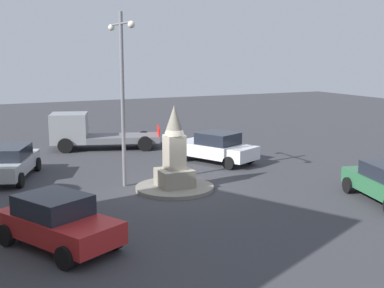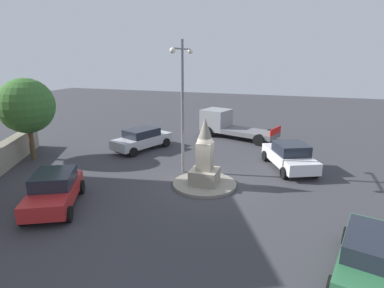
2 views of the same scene
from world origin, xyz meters
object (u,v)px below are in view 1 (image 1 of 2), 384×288
(streetlamp, at_px, (122,83))
(car_white_passing, at_px, (216,147))
(car_silver_waiting, at_px, (10,162))
(truck_grey_parked_left, at_px, (88,132))
(car_red_parked_right, at_px, (57,221))
(monument, at_px, (174,154))

(streetlamp, height_order, car_white_passing, streetlamp)
(car_silver_waiting, bearing_deg, truck_grey_parked_left, 138.59)
(car_red_parked_right, relative_size, car_silver_waiting, 0.91)
(monument, xyz_separation_m, car_silver_waiting, (-4.75, -5.92, -0.70))
(car_red_parked_right, xyz_separation_m, car_white_passing, (-8.17, 9.51, -0.01))
(streetlamp, distance_m, car_silver_waiting, 6.46)
(car_white_passing, height_order, car_silver_waiting, car_white_passing)
(truck_grey_parked_left, bearing_deg, monument, 5.86)
(streetlamp, xyz_separation_m, car_red_parked_right, (5.72, -3.84, -3.56))
(car_red_parked_right, bearing_deg, streetlamp, 146.10)
(streetlamp, distance_m, car_white_passing, 7.13)
(car_red_parked_right, relative_size, car_white_passing, 0.91)
(streetlamp, height_order, truck_grey_parked_left, streetlamp)
(truck_grey_parked_left, bearing_deg, car_white_passing, 38.30)
(monument, height_order, car_white_passing, monument)
(streetlamp, height_order, car_silver_waiting, streetlamp)
(car_red_parked_right, bearing_deg, car_white_passing, 130.67)
(monument, bearing_deg, truck_grey_parked_left, -174.14)
(monument, distance_m, car_white_passing, 5.61)
(car_red_parked_right, height_order, truck_grey_parked_left, truck_grey_parked_left)
(car_red_parked_right, bearing_deg, truck_grey_parked_left, 162.93)
(streetlamp, xyz_separation_m, car_white_passing, (-2.45, 5.66, -3.56))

